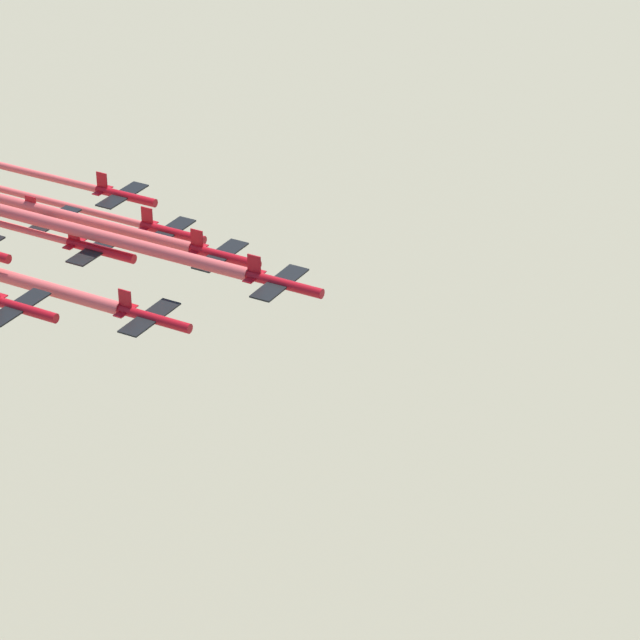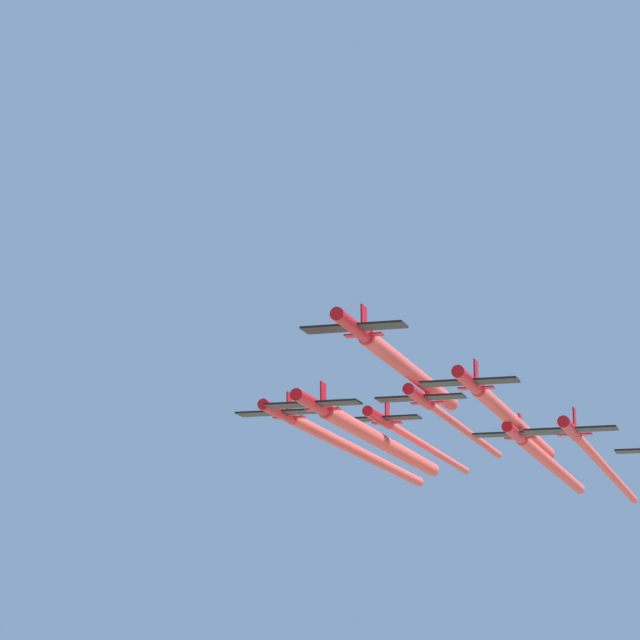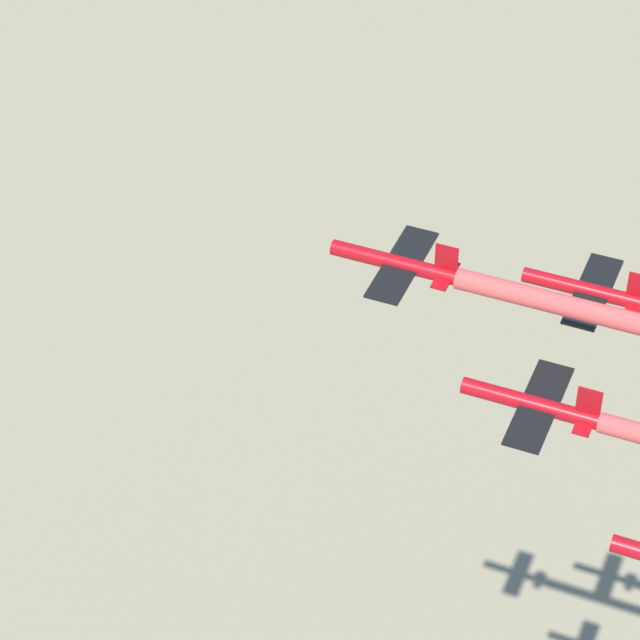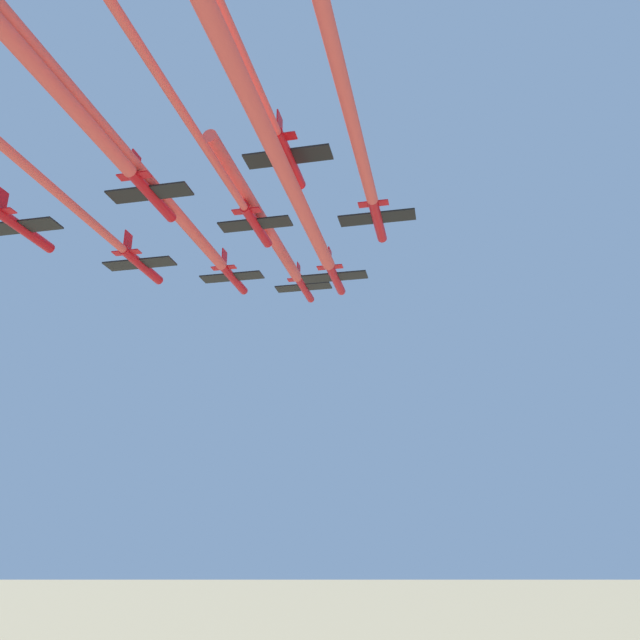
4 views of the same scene
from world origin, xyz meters
TOP-DOWN VIEW (x-y plane):
  - jet_0 at (30.13, -56.48)m, footprint 7.17×7.26m
  - jet_1 at (27.89, -44.19)m, footprint 7.17×7.26m
  - jet_2 at (18.30, -52.46)m, footprint 7.17×7.26m
  - jet_3 at (25.65, -31.90)m, footprint 7.17×7.26m
  - jet_4 at (16.06, -40.17)m, footprint 7.17×7.26m
  - jet_5 at (6.47, -48.45)m, footprint 7.17×7.26m
  - jet_7 at (13.82, -27.88)m, footprint 7.17×7.26m
  - jet_8 at (4.23, -36.16)m, footprint 7.17×7.26m
  - smoke_trail_0 at (17.53, -41.87)m, footprint 21.29×24.39m
  - smoke_trail_1 at (12.49, -26.34)m, footprint 26.81×30.81m
  - smoke_trail_2 at (2.52, -34.18)m, footprint 27.69×31.78m
  - smoke_trail_3 at (5.39, -8.41)m, footprint 36.24×41.82m
  - smoke_trail_4 at (2.29, -24.21)m, footprint 23.19×26.72m
  - smoke_trail_5 at (-12.70, -26.23)m, footprint 34.25×39.46m
  - smoke_trail_7 at (-2.82, -8.59)m, footprint 29.27×33.67m
  - smoke_trail_8 at (-10.54, -19.03)m, footprint 25.23×29.07m

SIDE VIEW (x-z plane):
  - smoke_trail_3 at x=5.39m, z-range 88.11..88.91m
  - jet_3 at x=25.65m, z-range 87.18..89.92m
  - smoke_trail_2 at x=2.52m, z-range 89.17..90.52m
  - jet_2 at x=18.30m, z-range 88.52..91.26m
  - smoke_trail_7 at x=-2.82m, z-range 89.39..90.55m
  - jet_7 at x=13.82m, z-range 88.64..91.38m
  - smoke_trail_1 at x=12.49m, z-range 90.37..91.56m
  - jet_1 at x=27.89m, z-range 89.64..92.37m
  - smoke_trail_5 at x=-12.70m, z-range 90.58..91.66m
  - jet_5 at x=6.47m, z-range 89.79..92.53m
  - smoke_trail_4 at x=2.29m, z-range 91.45..92.17m
  - jet_4 at x=16.06m, z-range 90.48..93.22m
  - smoke_trail_8 at x=-10.54m, z-range 91.57..92.33m
  - jet_8 at x=4.23m, z-range 90.62..93.35m
  - smoke_trail_0 at x=17.53m, z-range 92.77..94.08m
  - jet_0 at x=30.13m, z-range 92.10..94.83m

